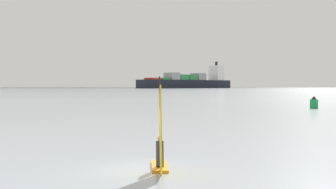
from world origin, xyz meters
TOP-DOWN VIEW (x-y plane):
  - ground_plane at (0.00, 0.00)m, footprint 4000.00×4000.00m
  - windsurfer at (0.72, -0.19)m, footprint 0.82×3.82m
  - cargo_ship at (25.48, 620.87)m, footprint 141.61×120.13m
  - distant_headland at (-163.99, 1141.38)m, footprint 1218.09×307.42m
  - channel_buoy at (22.95, 48.50)m, footprint 1.23×1.23m

SIDE VIEW (x-z plane):
  - ground_plane at x=0.00m, z-range 0.00..0.00m
  - channel_buoy at x=22.95m, z-range -0.11..1.78m
  - windsurfer at x=0.72m, z-range -1.08..2.94m
  - cargo_ship at x=25.48m, z-range -10.62..30.46m
  - distant_headland at x=-163.99m, z-range 0.00..46.32m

